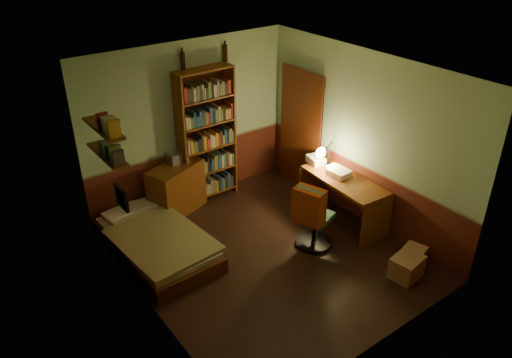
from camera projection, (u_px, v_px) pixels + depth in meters
floor at (267, 255)px, 6.96m from camera, size 3.50×4.00×0.02m
ceiling at (269, 72)px, 5.71m from camera, size 3.50×4.00×0.02m
wall_back at (189, 124)px, 7.75m from camera, size 3.50×0.02×2.60m
wall_left at (140, 218)px, 5.42m from camera, size 0.02×4.00×2.60m
wall_right at (363, 139)px, 7.25m from camera, size 0.02×4.00×2.60m
wall_front at (392, 250)px, 4.92m from camera, size 3.50×0.02×2.60m
doorway at (302, 130)px, 8.29m from camera, size 0.06×0.90×2.00m
door_trim at (300, 131)px, 8.27m from camera, size 0.02×0.98×2.08m
bed at (156, 235)px, 6.89m from camera, size 1.09×1.95×0.57m
dresser at (177, 189)px, 7.79m from camera, size 0.99×0.72×0.80m
mini_stereo at (177, 157)px, 7.71m from camera, size 0.32×0.25×0.16m
bookshelf at (207, 136)px, 7.85m from camera, size 0.94×0.31×2.18m
bottle_left at (183, 61)px, 7.20m from camera, size 0.09×0.09×0.26m
bottle_right at (225, 53)px, 7.59m from camera, size 0.08×0.08×0.26m
desk at (342, 201)px, 7.53m from camera, size 0.66×1.42×0.74m
paper_stack at (316, 160)px, 7.77m from camera, size 0.26×0.32×0.11m
desk_lamp at (329, 148)px, 7.59m from camera, size 0.19×0.19×0.61m
office_chair at (315, 211)px, 6.92m from camera, size 0.68×0.64×1.11m
red_jacket at (291, 158)px, 6.56m from camera, size 0.29×0.45×0.50m
wall_shelf_lower at (107, 155)px, 6.11m from camera, size 0.20×0.90×0.03m
wall_shelf_upper at (103, 128)px, 5.94m from camera, size 0.20×0.90×0.03m
framed_picture at (121, 198)px, 5.89m from camera, size 0.04×0.32×0.26m
cardboard_box_a at (407, 267)px, 6.49m from camera, size 0.45×0.38×0.30m
cardboard_box_b at (413, 256)px, 6.74m from camera, size 0.40×0.36×0.24m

